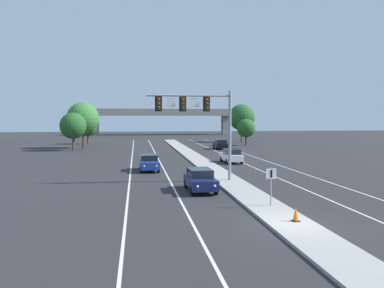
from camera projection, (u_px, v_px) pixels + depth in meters
ground_plane at (292, 226)px, 19.62m from camera, size 260.00×260.00×0.00m
median_island at (218, 173)px, 37.41m from camera, size 2.40×110.00×0.15m
lane_stripe_oncoming_center at (162, 166)px, 43.70m from camera, size 0.14×100.00×0.01m
lane_stripe_receding_center at (247, 165)px, 44.97m from camera, size 0.14×100.00×0.01m
edge_stripe_left at (131, 166)px, 43.25m from camera, size 0.14×100.00×0.01m
edge_stripe_right at (275, 164)px, 45.42m from camera, size 0.14×100.00×0.01m
overhead_signal_mast at (201, 114)px, 32.32m from camera, size 6.82×0.44×7.20m
median_sign_post at (271, 181)px, 23.42m from camera, size 0.60×0.10×2.20m
car_oncoming_navy at (200, 180)px, 28.85m from camera, size 1.90×4.50×1.58m
car_oncoming_blue at (149, 162)px, 39.76m from camera, size 1.87×4.49×1.58m
car_receding_white at (231, 156)px, 46.64m from camera, size 1.89×4.50×1.58m
car_receding_black at (220, 144)px, 66.54m from camera, size 1.88×4.49×1.58m
traffic_cone_median_nose at (296, 214)px, 19.91m from camera, size 0.36×0.36×0.74m
overpass_bridge at (161, 115)px, 120.03m from camera, size 42.40×6.40×7.65m
tree_far_right_a at (246, 128)px, 74.96m from camera, size 3.41×3.41×4.94m
tree_far_left_b at (88, 127)px, 78.98m from camera, size 3.45×3.45×4.99m
tree_far_left_c at (73, 126)px, 63.34m from camera, size 4.12×4.12×5.96m
tree_far_right_c at (242, 117)px, 84.85m from camera, size 5.49×5.49×7.95m
tree_far_left_a at (83, 118)px, 68.12m from camera, size 5.36×5.36×7.76m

